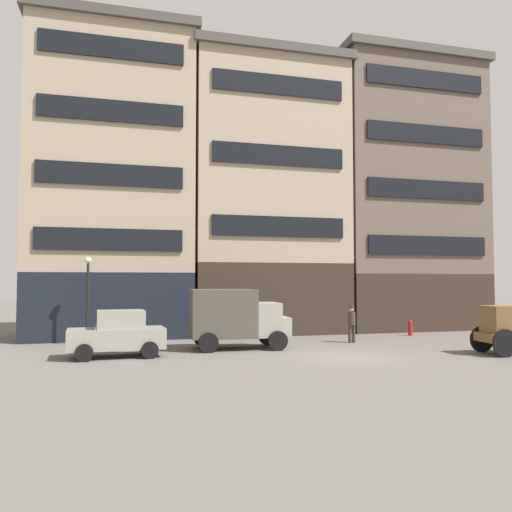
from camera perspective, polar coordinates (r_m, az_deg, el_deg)
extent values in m
plane|color=#605B56|center=(20.55, 10.05, -11.16)|extent=(120.00, 120.00, 0.00)
cube|color=black|center=(28.65, -16.09, -5.27)|extent=(8.46, 5.22, 3.41)
cube|color=tan|center=(29.44, -15.87, 10.87)|extent=(8.46, 5.22, 12.97)
cube|color=#47423D|center=(31.69, -15.70, 22.80)|extent=(8.96, 5.72, 0.50)
cube|color=black|center=(26.03, -16.12, 1.80)|extent=(7.10, 0.12, 1.10)
cube|color=black|center=(26.48, -16.03, 8.81)|extent=(7.10, 0.12, 1.10)
cube|color=black|center=(27.31, -15.93, 15.50)|extent=(7.10, 0.12, 1.10)
cube|color=black|center=(28.48, -15.84, 21.71)|extent=(7.10, 0.12, 1.10)
cube|color=#33281E|center=(29.77, 1.14, -4.75)|extent=(8.81, 5.22, 3.97)
cube|color=tan|center=(30.52, 1.12, 10.12)|extent=(8.81, 5.22, 11.70)
cube|color=#47423D|center=(32.43, 1.11, 20.69)|extent=(9.31, 5.72, 0.50)
cube|color=black|center=(27.34, 2.66, 3.33)|extent=(7.40, 0.12, 1.10)
cube|color=black|center=(28.03, 2.65, 11.29)|extent=(7.40, 0.12, 1.10)
cube|color=black|center=(29.22, 2.63, 18.73)|extent=(7.40, 0.12, 1.10)
cube|color=#33281E|center=(33.46, 16.42, -4.90)|extent=(9.17, 5.22, 3.40)
cube|color=#66564C|center=(34.15, 16.23, 9.19)|extent=(9.17, 5.22, 13.24)
cube|color=#47423D|center=(36.19, 16.08, 19.89)|extent=(9.67, 5.72, 0.50)
cube|color=black|center=(31.24, 18.88, 1.13)|extent=(7.70, 0.12, 1.10)
cube|color=black|center=(31.63, 18.78, 7.13)|extent=(7.70, 0.12, 1.10)
cube|color=black|center=(32.35, 18.69, 12.91)|extent=(7.70, 0.12, 1.10)
cube|color=black|center=(33.39, 18.60, 18.39)|extent=(7.70, 0.12, 1.10)
cube|color=brown|center=(23.39, 26.98, -8.15)|extent=(2.76, 1.44, 0.36)
cube|color=brown|center=(23.33, 26.94, -6.36)|extent=(2.35, 1.22, 1.10)
cylinder|color=black|center=(23.42, 24.15, -8.57)|extent=(1.10, 0.14, 1.10)
cylinder|color=black|center=(22.30, 26.32, -8.83)|extent=(1.10, 0.14, 1.10)
cube|color=gray|center=(22.69, 0.76, -7.18)|extent=(1.47, 1.75, 1.50)
cube|color=gray|center=(22.88, 2.49, -7.89)|extent=(0.96, 1.48, 0.80)
cube|color=#4C473D|center=(22.32, -3.77, -6.47)|extent=(2.87, 2.01, 2.10)
cube|color=silver|center=(22.77, 1.87, -6.53)|extent=(0.25, 1.37, 0.64)
cylinder|color=black|center=(23.79, 1.30, -9.03)|extent=(0.85, 0.25, 0.84)
cylinder|color=black|center=(21.96, 2.50, -9.55)|extent=(0.85, 0.25, 0.84)
cylinder|color=black|center=(23.26, -5.99, -9.15)|extent=(0.85, 0.25, 0.84)
cylinder|color=black|center=(21.39, -5.40, -9.72)|extent=(0.85, 0.25, 0.84)
cube|color=gray|center=(20.84, -15.47, -8.96)|extent=(3.79, 1.81, 0.80)
cube|color=gray|center=(20.78, -15.02, -6.91)|extent=(1.88, 1.54, 0.70)
cube|color=silver|center=(20.76, -17.39, -7.24)|extent=(0.41, 1.33, 0.56)
cylinder|color=black|center=(20.03, -18.86, -10.32)|extent=(0.67, 0.22, 0.66)
cylinder|color=black|center=(21.70, -18.80, -9.73)|extent=(0.67, 0.22, 0.66)
cylinder|color=black|center=(20.15, -11.90, -10.36)|extent=(0.67, 0.22, 0.66)
cylinder|color=black|center=(21.81, -12.39, -9.77)|extent=(0.67, 0.22, 0.66)
cylinder|color=#38332D|center=(25.10, 10.56, -8.64)|extent=(0.16, 0.16, 0.85)
cylinder|color=#38332D|center=(25.19, 10.98, -8.62)|extent=(0.16, 0.16, 0.85)
cylinder|color=#38332D|center=(25.08, 10.75, -6.96)|extent=(0.47, 0.47, 0.62)
sphere|color=tan|center=(25.05, 10.75, -5.95)|extent=(0.22, 0.22, 0.22)
cylinder|color=#38332D|center=(25.04, 10.74, -5.72)|extent=(0.28, 0.28, 0.02)
cylinder|color=#38332D|center=(25.04, 10.74, -5.61)|extent=(0.18, 0.18, 0.09)
cylinder|color=black|center=(24.86, -18.50, -5.19)|extent=(0.12, 0.12, 3.80)
sphere|color=silver|center=(24.85, -18.42, -0.44)|extent=(0.32, 0.32, 0.32)
cylinder|color=maroon|center=(29.07, 17.03, -7.90)|extent=(0.24, 0.24, 0.70)
sphere|color=maroon|center=(29.04, 17.01, -7.17)|extent=(0.22, 0.22, 0.22)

